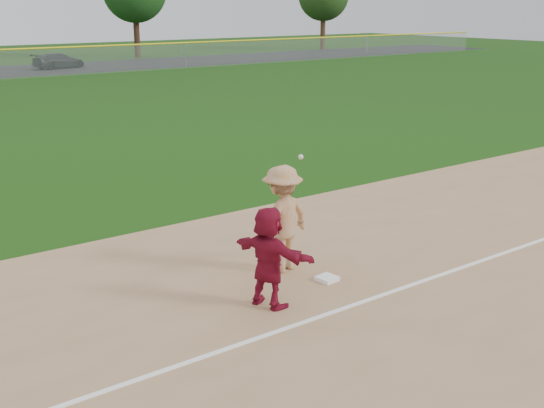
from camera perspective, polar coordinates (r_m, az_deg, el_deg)
ground at (r=12.44m, az=4.15°, el=-7.33°), size 160.00×160.00×0.00m
foul_line at (r=11.90m, az=6.69°, el=-8.44°), size 60.00×0.10×0.01m
first_base at (r=12.86m, az=4.62°, el=-6.24°), size 0.39×0.39×0.08m
base_runner at (r=11.51m, az=-0.29°, el=-4.45°), size 0.92×1.72×1.77m
car_right at (r=57.91m, az=-17.41°, el=11.37°), size 4.45×2.55×1.21m
first_base_play at (r=13.00m, az=0.86°, el=-1.24°), size 1.46×1.28×2.44m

